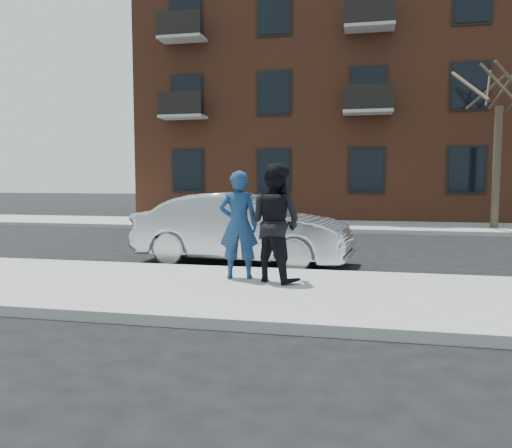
% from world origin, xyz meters
% --- Properties ---
extents(ground, '(100.00, 100.00, 0.00)m').
position_xyz_m(ground, '(0.00, 0.00, 0.00)').
color(ground, black).
rests_on(ground, ground).
extents(near_sidewalk, '(50.00, 3.50, 0.15)m').
position_xyz_m(near_sidewalk, '(0.00, -0.25, 0.07)').
color(near_sidewalk, gray).
rests_on(near_sidewalk, ground).
extents(near_curb, '(50.00, 0.10, 0.15)m').
position_xyz_m(near_curb, '(0.00, 1.55, 0.07)').
color(near_curb, '#999691').
rests_on(near_curb, ground).
extents(far_sidewalk, '(50.00, 3.50, 0.15)m').
position_xyz_m(far_sidewalk, '(0.00, 11.25, 0.07)').
color(far_sidewalk, gray).
rests_on(far_sidewalk, ground).
extents(far_curb, '(50.00, 0.10, 0.15)m').
position_xyz_m(far_curb, '(0.00, 9.45, 0.07)').
color(far_curb, '#999691').
rests_on(far_curb, ground).
extents(apartment_building, '(24.30, 10.30, 12.30)m').
position_xyz_m(apartment_building, '(2.00, 18.00, 6.16)').
color(apartment_building, brown).
rests_on(apartment_building, ground).
extents(street_tree, '(3.60, 3.60, 6.80)m').
position_xyz_m(street_tree, '(4.50, 11.00, 5.52)').
color(street_tree, '#33291E').
rests_on(street_tree, far_sidewalk).
extents(silver_sedan, '(4.85, 2.13, 1.55)m').
position_xyz_m(silver_sedan, '(-2.62, 2.75, 0.78)').
color(silver_sedan, '#B7BABF').
rests_on(silver_sedan, ground).
extents(man_hoodie, '(0.74, 0.55, 1.85)m').
position_xyz_m(man_hoodie, '(-2.16, 0.51, 1.08)').
color(man_hoodie, navy).
rests_on(man_hoodie, near_sidewalk).
extents(man_peacoat, '(1.19, 1.10, 1.97)m').
position_xyz_m(man_peacoat, '(-1.50, 0.40, 1.14)').
color(man_peacoat, black).
rests_on(man_peacoat, near_sidewalk).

